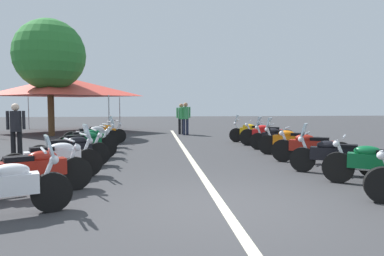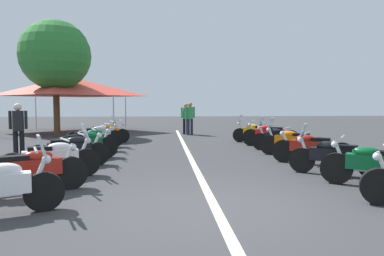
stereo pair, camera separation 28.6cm
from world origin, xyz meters
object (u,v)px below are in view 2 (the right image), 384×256
at_px(motorcycle_right_row_4, 293,142).
at_px(motorcycle_right_row_6, 270,134).
at_px(motorcycle_left_row_2, 52,158).
at_px(motorcycle_right_row_2, 334,156).
at_px(event_tent, 69,86).
at_px(motorcycle_right_row_1, 375,165).
at_px(bystander_0, 190,116).
at_px(motorcycle_left_row_1, 29,170).
at_px(bystander_1, 186,116).
at_px(motorcycle_right_row_5, 279,138).
at_px(roadside_tree_0, 55,55).
at_px(motorcycle_left_row_5, 90,140).
at_px(motorcycle_left_row_7, 106,133).
at_px(motorcycle_right_row_3, 311,148).
at_px(bystander_2, 18,126).
at_px(motorcycle_left_row_3, 70,150).
at_px(motorcycle_right_row_7, 256,132).
at_px(motorcycle_left_row_4, 84,144).
at_px(motorcycle_left_row_6, 96,136).

bearing_deg(motorcycle_right_row_4, motorcycle_right_row_6, -58.36).
height_order(motorcycle_left_row_2, motorcycle_right_row_2, motorcycle_left_row_2).
bearing_deg(motorcycle_right_row_4, event_tent, -14.56).
height_order(motorcycle_right_row_1, bystander_0, bystander_0).
xyz_separation_m(motorcycle_right_row_2, motorcycle_right_row_6, (5.64, -0.18, 0.01)).
xyz_separation_m(motorcycle_left_row_1, bystander_1, (12.60, -3.68, 0.52)).
xyz_separation_m(motorcycle_right_row_5, roadside_tree_0, (6.85, 9.58, 3.67)).
xyz_separation_m(motorcycle_right_row_1, motorcycle_right_row_5, (5.50, 0.13, -0.00)).
distance_m(bystander_0, roadside_tree_0, 7.61).
height_order(motorcycle_left_row_5, motorcycle_right_row_5, motorcycle_right_row_5).
bearing_deg(motorcycle_left_row_7, bystander_1, 27.52).
bearing_deg(motorcycle_left_row_5, motorcycle_right_row_3, -48.34).
relative_size(motorcycle_right_row_5, bystander_2, 1.07).
xyz_separation_m(motorcycle_left_row_3, motorcycle_right_row_4, (1.39, -6.53, 0.01)).
bearing_deg(motorcycle_right_row_7, motorcycle_right_row_2, 114.43).
relative_size(motorcycle_left_row_2, bystander_1, 1.22).
bearing_deg(motorcycle_left_row_1, motorcycle_left_row_2, 60.83).
bearing_deg(motorcycle_right_row_6, motorcycle_left_row_2, 62.05).
distance_m(motorcycle_right_row_2, motorcycle_right_row_4, 3.01).
height_order(motorcycle_left_row_4, bystander_2, bystander_2).
bearing_deg(motorcycle_right_row_3, bystander_1, -41.81).
bearing_deg(motorcycle_left_row_3, bystander_2, 121.00).
relative_size(motorcycle_left_row_7, motorcycle_right_row_2, 1.04).
distance_m(motorcycle_left_row_1, bystander_1, 13.14).
relative_size(motorcycle_left_row_2, motorcycle_right_row_3, 1.05).
bearing_deg(motorcycle_right_row_5, motorcycle_left_row_3, 53.09).
bearing_deg(motorcycle_left_row_6, motorcycle_left_row_1, -110.01).
bearing_deg(motorcycle_right_row_7, motorcycle_left_row_7, 23.26).
height_order(motorcycle_left_row_3, motorcycle_right_row_2, motorcycle_right_row_2).
xyz_separation_m(bystander_0, bystander_2, (-7.53, 5.81, -0.03)).
bearing_deg(motorcycle_left_row_5, roadside_tree_0, 89.20).
distance_m(motorcycle_right_row_1, motorcycle_right_row_7, 8.17).
xyz_separation_m(motorcycle_left_row_2, motorcycle_left_row_5, (4.25, 0.04, -0.02)).
distance_m(motorcycle_left_row_4, motorcycle_left_row_5, 1.44).
bearing_deg(motorcycle_left_row_2, motorcycle_right_row_6, 16.27).
xyz_separation_m(motorcycle_right_row_5, bystander_0, (6.56, 2.65, 0.55)).
bearing_deg(bystander_0, motorcycle_left_row_2, -27.86).
height_order(motorcycle_left_row_3, bystander_1, bystander_1).
xyz_separation_m(motorcycle_left_row_5, motorcycle_left_row_6, (1.27, 0.04, 0.03)).
distance_m(motorcycle_right_row_7, bystander_1, 5.20).
relative_size(motorcycle_right_row_1, bystander_2, 1.10).
bearing_deg(bystander_0, motorcycle_right_row_1, 4.88).
distance_m(motorcycle_right_row_6, motorcycle_right_row_7, 1.32).
distance_m(motorcycle_left_row_1, motorcycle_right_row_3, 7.07).
height_order(motorcycle_right_row_5, bystander_0, bystander_0).
distance_m(motorcycle_right_row_1, motorcycle_right_row_4, 4.23).
bearing_deg(motorcycle_left_row_7, motorcycle_right_row_2, -70.63).
xyz_separation_m(motorcycle_right_row_5, motorcycle_right_row_6, (1.37, -0.08, 0.01)).
bearing_deg(motorcycle_right_row_2, motorcycle_left_row_1, 43.56).
bearing_deg(motorcycle_right_row_3, motorcycle_left_row_4, 19.83).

